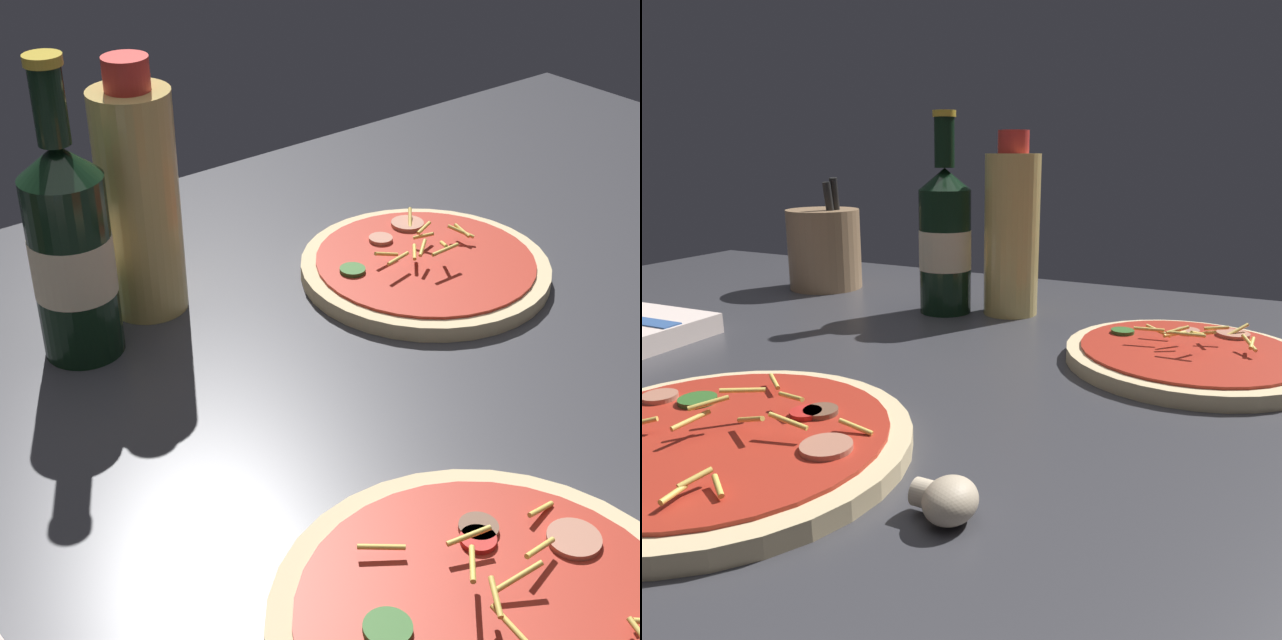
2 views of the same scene
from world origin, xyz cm
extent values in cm
cube|color=#38383D|center=(0.00, 0.00, 1.25)|extent=(160.00, 90.00, 2.50)
cylinder|color=beige|center=(-6.49, -25.98, 3.22)|extent=(27.59, 27.59, 1.43)
cylinder|color=#B22D1E|center=(-6.49, -25.98, 4.08)|extent=(24.28, 24.28, 0.30)
cylinder|color=brown|center=(-2.05, -20.15, 4.43)|extent=(2.66, 2.66, 0.40)
cylinder|color=#336628|center=(-12.23, -22.75, 4.43)|extent=(2.98, 2.98, 0.40)
cylinder|color=#B7755B|center=(-15.53, -23.61, 4.43)|extent=(2.78, 2.78, 0.40)
cylinder|color=red|center=(-2.84, -20.90, 4.43)|extent=(2.41, 2.41, 0.40)
cylinder|color=#B7755B|center=(2.09, -24.67, 4.43)|extent=(3.55, 3.55, 0.40)
cylinder|color=#EFCC56|center=(0.40, -31.93, 4.72)|extent=(1.92, 1.42, 0.67)
cylinder|color=#EFCC56|center=(-4.02, -21.09, 5.61)|extent=(3.08, 1.23, 0.73)
cylinder|color=#EFCC56|center=(-3.94, -25.30, 5.47)|extent=(3.24, 1.14, 1.37)
cylinder|color=#EFCC56|center=(-6.32, -23.56, 6.59)|extent=(2.50, 2.55, 0.69)
cylinder|color=#EFCC56|center=(-7.25, -27.50, 5.62)|extent=(0.65, 3.00, 0.56)
cylinder|color=#EFCC56|center=(-8.62, -17.98, 5.00)|extent=(2.68, 2.14, 0.48)
cylinder|color=#EFCC56|center=(2.29, -21.64, 4.67)|extent=(2.71, 0.64, 0.95)
cylinder|color=#EFCC56|center=(-1.46, -33.77, 4.79)|extent=(0.65, 1.98, 0.36)
cylinder|color=#EFCC56|center=(-6.98, -26.12, 6.42)|extent=(1.85, 2.51, 0.68)
cylinder|color=#EFCC56|center=(-1.24, -24.53, 5.56)|extent=(3.06, 0.74, 0.97)
cylinder|color=#EFCC56|center=(-1.41, -32.27, 5.06)|extent=(0.88, 2.14, 0.65)
cylinder|color=beige|center=(20.81, 9.37, 3.25)|extent=(24.51, 24.51, 1.51)
cylinder|color=#B22D1E|center=(20.81, 9.37, 4.16)|extent=(21.56, 21.56, 0.30)
cylinder|color=#B7755B|center=(19.96, 15.09, 4.51)|extent=(2.43, 2.43, 0.40)
cylinder|color=#336628|center=(13.57, 11.82, 4.51)|extent=(2.50, 2.50, 0.40)
cylinder|color=#B7755B|center=(24.45, 16.01, 4.51)|extent=(3.41, 3.41, 0.40)
cylinder|color=#EFCC56|center=(22.98, 12.04, 6.03)|extent=(2.41, 1.13, 0.55)
cylinder|color=#EFCC56|center=(24.84, 16.08, 5.01)|extent=(2.17, 2.42, 1.29)
cylinder|color=#EFCC56|center=(17.39, 11.33, 5.18)|extent=(2.78, 0.62, 1.20)
cylinder|color=#EFCC56|center=(20.79, 6.78, 6.46)|extent=(3.32, 0.41, 0.41)
cylinder|color=#EFCC56|center=(19.31, 9.42, 5.58)|extent=(2.07, 2.28, 0.46)
cylinder|color=#EFCC56|center=(26.45, 10.10, 5.43)|extent=(0.48, 2.26, 0.80)
cylinder|color=#EFCC56|center=(22.37, 11.41, 5.59)|extent=(1.57, 1.87, 1.04)
cylinder|color=#EFCC56|center=(19.62, 8.65, 6.26)|extent=(2.15, 1.74, 0.85)
cylinder|color=#EFCC56|center=(26.22, 10.03, 5.43)|extent=(1.70, 2.66, 1.06)
cylinder|color=#EFCC56|center=(21.58, 7.78, 6.37)|extent=(1.29, 1.85, 0.87)
cylinder|color=#EFCC56|center=(16.80, 8.98, 5.89)|extent=(3.04, 0.96, 0.39)
cylinder|color=black|center=(-11.63, 17.89, 10.61)|extent=(6.87, 6.87, 16.22)
cone|color=black|center=(-11.63, 17.89, 20.12)|extent=(6.87, 6.87, 2.79)
cylinder|color=black|center=(-11.63, 17.89, 24.61)|extent=(2.61, 2.61, 6.19)
cylinder|color=gold|center=(-11.63, 17.89, 28.10)|extent=(3.00, 3.00, 0.80)
cylinder|color=beige|center=(-11.63, 17.89, 10.94)|extent=(6.94, 6.94, 5.19)
cylinder|color=#D6B766|center=(-3.44, 21.00, 12.89)|extent=(7.17, 7.17, 20.77)
cylinder|color=red|center=(-3.44, 21.00, 24.69)|extent=(3.94, 3.94, 2.83)
cylinder|color=beige|center=(10.58, -25.95, 3.83)|extent=(1.71, 1.71, 1.71)
ellipsoid|color=#C6B293|center=(12.11, -25.95, 3.83)|extent=(3.24, 3.81, 2.67)
cylinder|color=#9E7A56|center=(-36.03, 23.16, 8.67)|extent=(11.30, 11.30, 12.34)
cylinder|color=black|center=(-33.77, 22.43, 13.29)|extent=(1.88, 2.66, 11.76)
cylinder|color=black|center=(-33.82, 23.79, 13.58)|extent=(1.86, 2.83, 12.34)
camera|label=1|loc=(-39.29, -51.15, 49.81)|focal=55.00mm
camera|label=2|loc=(27.18, -54.50, 23.44)|focal=35.00mm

